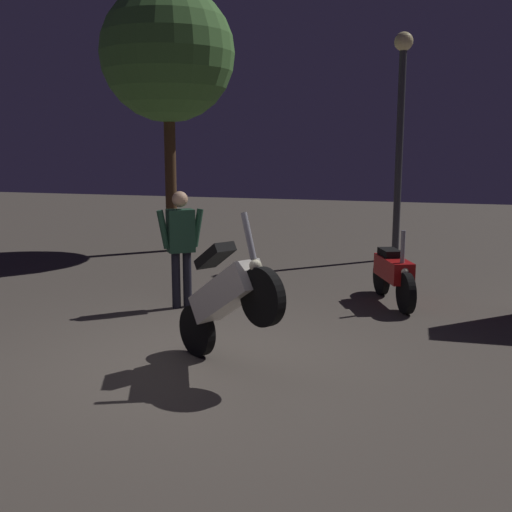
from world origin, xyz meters
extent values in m
plane|color=#4C443D|center=(0.00, 0.00, 0.00)|extent=(40.00, 40.00, 0.00)
cylinder|color=black|center=(-0.06, 0.27, 0.28)|extent=(0.52, 0.40, 0.56)
cylinder|color=black|center=(0.85, -0.35, 0.86)|extent=(0.52, 0.40, 0.56)
cube|color=beige|center=(0.40, -0.04, 0.80)|extent=(0.97, 0.79, 0.76)
cube|color=black|center=(0.23, 0.07, 1.15)|extent=(0.49, 0.44, 0.32)
cylinder|color=gray|center=(0.69, -0.24, 1.41)|extent=(0.20, 0.16, 0.44)
sphere|color=#F2EABF|center=(0.77, -0.29, 1.14)|extent=(0.12, 0.12, 0.12)
cylinder|color=black|center=(1.58, 3.67, 0.28)|extent=(0.31, 0.56, 0.56)
cylinder|color=black|center=(2.01, 2.65, 0.28)|extent=(0.31, 0.56, 0.56)
cube|color=#B71414|center=(1.79, 3.16, 0.51)|extent=(0.64, 0.99, 0.30)
cube|color=black|center=(1.72, 3.35, 0.71)|extent=(0.39, 0.50, 0.10)
cylinder|color=gray|center=(1.93, 2.84, 0.89)|extent=(0.08, 0.08, 0.45)
sphere|color=#F2EABF|center=(1.97, 2.75, 0.56)|extent=(0.12, 0.12, 0.12)
cylinder|color=black|center=(-1.09, 2.03, 0.40)|extent=(0.12, 0.12, 0.79)
cylinder|color=black|center=(-0.96, 2.12, 0.40)|extent=(0.12, 0.12, 0.79)
cube|color=#1E3F2D|center=(-1.03, 2.08, 1.09)|extent=(0.43, 0.41, 0.59)
sphere|color=tan|center=(-1.03, 2.08, 1.52)|extent=(0.22, 0.22, 0.22)
cylinder|color=#1E3F2D|center=(-1.22, 1.93, 1.12)|extent=(0.20, 0.18, 0.54)
cylinder|color=#1E3F2D|center=(-0.84, 2.22, 1.12)|extent=(0.20, 0.18, 0.54)
cylinder|color=#38383D|center=(1.57, 6.77, 2.03)|extent=(0.14, 0.14, 4.05)
sphere|color=#F9E59E|center=(1.57, 6.77, 4.19)|extent=(0.36, 0.36, 0.36)
cylinder|color=#4C331E|center=(-3.16, 6.44, 1.57)|extent=(0.24, 0.24, 3.15)
sphere|color=#477A38|center=(-3.16, 6.44, 4.12)|extent=(2.79, 2.79, 2.79)
camera|label=1|loc=(2.39, -5.64, 2.23)|focal=42.97mm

